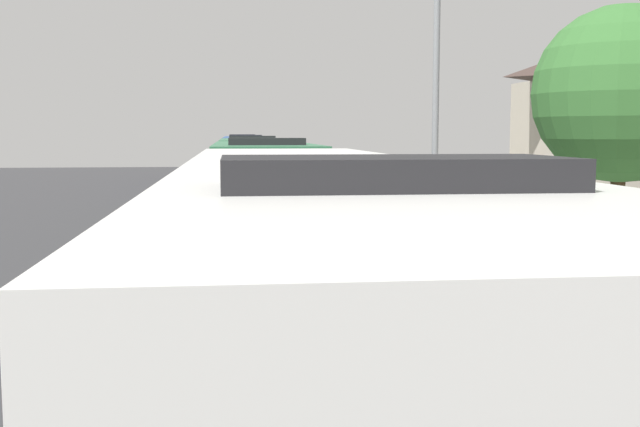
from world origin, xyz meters
name	(u,v)px	position (x,y,z in m)	size (l,w,h in m)	color
bus_lead	(315,297)	(-1.30, 11.45, 1.69)	(2.58, 12.36, 3.21)	silver
bus_second_in_line	(262,193)	(-1.30, 24.81, 1.69)	(2.58, 10.49, 3.21)	#33724C
bus_middle	(250,171)	(-1.30, 36.93, 1.69)	(2.58, 11.41, 3.21)	#33724C
bus_fourth_in_line	(245,160)	(-1.30, 49.62, 1.69)	(2.58, 11.52, 3.21)	#284C8C
bus_rear	(242,155)	(-1.30, 61.60, 1.69)	(2.58, 12.27, 3.21)	#284C8C
streetlamp_mid	(436,69)	(4.10, 26.95, 5.25)	(6.49, 0.28, 8.26)	gray
roadside_tree	(621,95)	(6.46, 20.14, 4.16)	(3.91, 3.91, 5.98)	#4C3823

